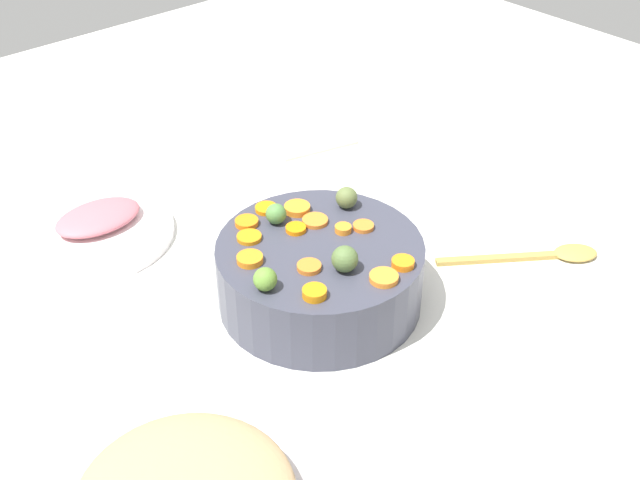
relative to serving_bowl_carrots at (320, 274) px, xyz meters
name	(u,v)px	position (x,y,z in m)	size (l,w,h in m)	color
tabletop	(350,306)	(0.03, 0.03, -0.06)	(2.40, 2.40, 0.02)	silver
serving_bowl_carrots	(320,274)	(0.00, 0.00, 0.00)	(0.29, 0.29, 0.10)	#3A3B49
carrot_slice_0	(403,263)	(0.11, 0.05, 0.05)	(0.03, 0.03, 0.01)	orange
carrot_slice_1	(314,293)	(0.08, -0.08, 0.06)	(0.03, 0.03, 0.01)	orange
carrot_slice_2	(249,237)	(-0.08, -0.06, 0.05)	(0.04, 0.04, 0.01)	orange
carrot_slice_3	(266,208)	(-0.12, 0.00, 0.05)	(0.03, 0.03, 0.01)	orange
carrot_slice_4	(250,259)	(-0.04, -0.10, 0.05)	(0.04, 0.04, 0.01)	orange
carrot_slice_5	(296,209)	(-0.09, 0.03, 0.05)	(0.04, 0.04, 0.01)	orange
carrot_slice_6	(343,229)	(0.00, 0.05, 0.05)	(0.02, 0.02, 0.01)	orange
carrot_slice_7	(384,278)	(0.11, 0.01, 0.05)	(0.04, 0.04, 0.01)	orange
carrot_slice_8	(311,268)	(0.03, -0.05, 0.05)	(0.03, 0.03, 0.01)	orange
carrot_slice_9	(247,222)	(-0.11, -0.04, 0.05)	(0.03, 0.03, 0.01)	orange
carrot_slice_10	(313,222)	(-0.05, 0.03, 0.05)	(0.04, 0.04, 0.01)	orange
carrot_slice_11	(296,229)	(-0.05, 0.00, 0.05)	(0.03, 0.03, 0.01)	orange
carrot_slice_12	(363,226)	(0.01, 0.08, 0.05)	(0.03, 0.03, 0.01)	orange
brussels_sprout_0	(265,279)	(0.02, -0.12, 0.07)	(0.03, 0.03, 0.03)	#5C8831
brussels_sprout_1	(276,214)	(-0.09, -0.01, 0.07)	(0.03, 0.03, 0.03)	#4E813E
brussels_sprout_2	(345,259)	(0.06, -0.01, 0.07)	(0.04, 0.04, 0.04)	#516B38
brussels_sprout_3	(347,198)	(-0.05, 0.10, 0.07)	(0.03, 0.03, 0.03)	#5C6B3A
wooden_spoon	(548,255)	(0.16, 0.34, -0.04)	(0.18, 0.23, 0.01)	#AE8D43
ham_plate	(92,234)	(-0.37, -0.17, -0.04)	(0.26, 0.26, 0.01)	white
ham_slice_main	(98,217)	(-0.38, -0.15, -0.02)	(0.14, 0.10, 0.03)	#C0656F
dish_towel	(303,132)	(-0.41, 0.32, -0.05)	(0.17, 0.16, 0.01)	silver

